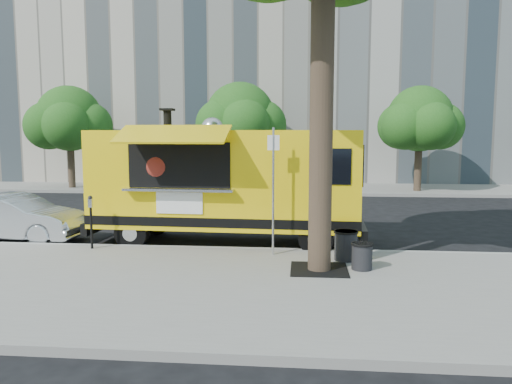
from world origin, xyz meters
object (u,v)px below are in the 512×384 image
parking_meter (91,216)px  sedan (14,218)px  food_truck (225,181)px  far_tree_b (240,117)px  trash_bin_right (362,255)px  sign_post (273,183)px  far_tree_a (69,119)px  trash_bin_left (346,245)px  far_tree_c (420,119)px

parking_meter → sedan: 3.17m
food_truck → sedan: 6.09m
far_tree_b → sedan: far_tree_b is taller
sedan → trash_bin_right: bearing=-101.9°
sign_post → parking_meter: sign_post is taller
far_tree_a → trash_bin_right: size_ratio=9.47×
far_tree_b → trash_bin_left: bearing=-73.9°
parking_meter → trash_bin_right: size_ratio=2.36×
far_tree_a → food_truck: size_ratio=0.72×
far_tree_b → trash_bin_right: 16.39m
sedan → far_tree_c: bearing=-44.0°
far_tree_a → food_truck: bearing=-50.1°
trash_bin_left → trash_bin_right: size_ratio=1.19×
trash_bin_left → far_tree_c: bearing=71.6°
far_tree_b → sign_post: size_ratio=1.83×
trash_bin_right → sign_post: bearing=149.7°
far_tree_b → trash_bin_right: (4.50, -15.39, -3.38)m
far_tree_c → food_truck: bearing=-122.7°
food_truck → trash_bin_right: food_truck is taller
food_truck → sedan: bearing=-176.0°
far_tree_b → sedan: size_ratio=1.37×
food_truck → far_tree_c: bearing=59.7°
far_tree_a → far_tree_b: (9.00, 0.40, 0.06)m
far_tree_a → sedan: bearing=-71.3°
far_tree_a → parking_meter: size_ratio=4.01×
trash_bin_right → far_tree_b: bearing=106.3°
trash_bin_left → sign_post: bearing=167.4°
far_tree_c → trash_bin_right: 16.08m
sign_post → far_tree_c: bearing=65.2°
far_tree_c → food_truck: far_tree_c is taller
far_tree_a → trash_bin_right: far_tree_a is taller
far_tree_b → trash_bin_left: size_ratio=8.20×
sedan → trash_bin_right: sedan is taller
far_tree_a → trash_bin_right: (13.50, -14.99, -3.32)m
far_tree_c → sedan: 18.84m
far_tree_c → food_truck: size_ratio=0.70×
parking_meter → far_tree_b: bearing=81.9°
far_tree_c → trash_bin_left: 15.44m
far_tree_b → trash_bin_left: (4.22, -14.62, -3.33)m
sign_post → parking_meter: bearing=177.5°
far_tree_c → far_tree_b: bearing=178.1°
sign_post → trash_bin_left: bearing=-12.6°
far_tree_b → sign_post: (2.55, -14.25, -1.98)m
far_tree_a → far_tree_c: size_ratio=1.03×
far_tree_a → food_truck: (10.15, -12.13, -2.05)m
food_truck → trash_bin_left: bearing=-31.8°
sedan → trash_bin_left: size_ratio=5.98×
parking_meter → trash_bin_left: size_ratio=1.99×
food_truck → trash_bin_left: food_truck is taller
sign_post → far_tree_b: bearing=100.1°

